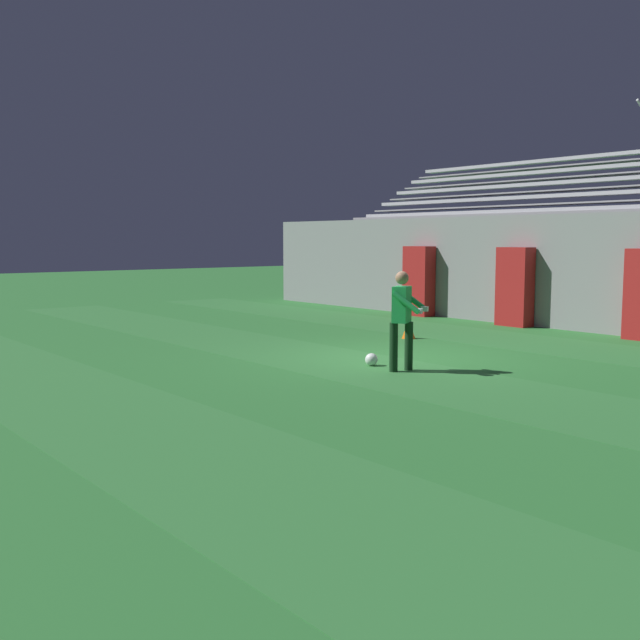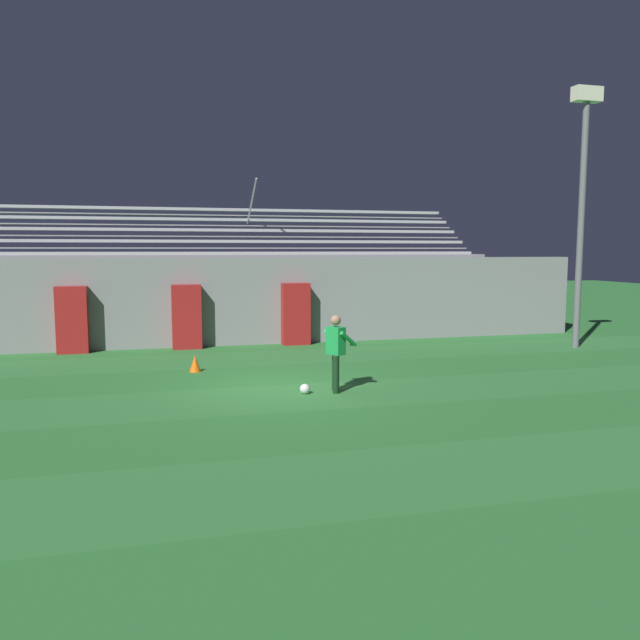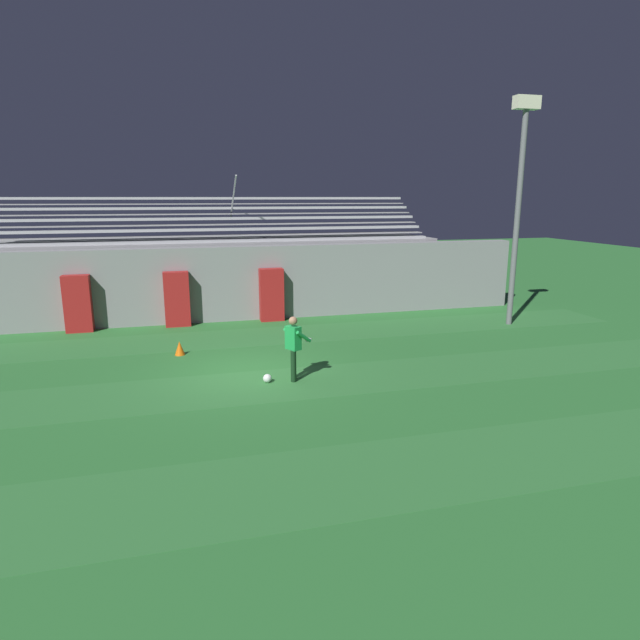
{
  "view_description": "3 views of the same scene",
  "coord_description": "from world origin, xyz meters",
  "px_view_note": "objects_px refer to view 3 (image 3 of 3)",
  "views": [
    {
      "loc": [
        9.86,
        -9.72,
        2.2
      ],
      "look_at": [
        -0.13,
        -1.67,
        0.81
      ],
      "focal_mm": 42.0,
      "sensor_mm": 36.0,
      "label": 1
    },
    {
      "loc": [
        -2.58,
        -13.66,
        3.07
      ],
      "look_at": [
        0.96,
        -0.13,
        1.49
      ],
      "focal_mm": 35.0,
      "sensor_mm": 36.0,
      "label": 2
    },
    {
      "loc": [
        -1.6,
        -13.75,
        4.6
      ],
      "look_at": [
        1.83,
        -0.83,
        1.52
      ],
      "focal_mm": 30.0,
      "sensor_mm": 36.0,
      "label": 3
    }
  ],
  "objects_px": {
    "padding_pillar_gate_left": "(177,299)",
    "floodlight_pole": "(520,184)",
    "soccer_ball": "(267,378)",
    "traffic_cone": "(180,348)",
    "padding_pillar_gate_right": "(272,295)",
    "padding_pillar_far_left": "(78,304)",
    "goalkeeper": "(294,344)"
  },
  "relations": [
    {
      "from": "padding_pillar_gate_left",
      "to": "floodlight_pole",
      "type": "distance_m",
      "value": 12.86
    },
    {
      "from": "soccer_ball",
      "to": "padding_pillar_gate_left",
      "type": "bearing_deg",
      "value": 107.24
    },
    {
      "from": "padding_pillar_gate_left",
      "to": "traffic_cone",
      "type": "distance_m",
      "value": 3.89
    },
    {
      "from": "padding_pillar_gate_right",
      "to": "floodlight_pole",
      "type": "relative_size",
      "value": 0.25
    },
    {
      "from": "padding_pillar_far_left",
      "to": "floodlight_pole",
      "type": "relative_size",
      "value": 0.25
    },
    {
      "from": "traffic_cone",
      "to": "padding_pillar_gate_right",
      "type": "bearing_deg",
      "value": 47.83
    },
    {
      "from": "padding_pillar_far_left",
      "to": "soccer_ball",
      "type": "height_order",
      "value": "padding_pillar_far_left"
    },
    {
      "from": "padding_pillar_gate_left",
      "to": "traffic_cone",
      "type": "height_order",
      "value": "padding_pillar_gate_left"
    },
    {
      "from": "padding_pillar_far_left",
      "to": "padding_pillar_gate_left",
      "type": "bearing_deg",
      "value": 0.0
    },
    {
      "from": "padding_pillar_gate_right",
      "to": "padding_pillar_gate_left",
      "type": "bearing_deg",
      "value": 180.0
    },
    {
      "from": "padding_pillar_gate_left",
      "to": "traffic_cone",
      "type": "bearing_deg",
      "value": -89.79
    },
    {
      "from": "floodlight_pole",
      "to": "soccer_ball",
      "type": "distance_m",
      "value": 11.64
    },
    {
      "from": "padding_pillar_gate_left",
      "to": "soccer_ball",
      "type": "bearing_deg",
      "value": -72.76
    },
    {
      "from": "soccer_ball",
      "to": "goalkeeper",
      "type": "bearing_deg",
      "value": 3.34
    },
    {
      "from": "floodlight_pole",
      "to": "goalkeeper",
      "type": "relative_size",
      "value": 4.76
    },
    {
      "from": "padding_pillar_gate_left",
      "to": "padding_pillar_far_left",
      "type": "bearing_deg",
      "value": 180.0
    },
    {
      "from": "padding_pillar_gate_right",
      "to": "soccer_ball",
      "type": "relative_size",
      "value": 9.06
    },
    {
      "from": "soccer_ball",
      "to": "traffic_cone",
      "type": "bearing_deg",
      "value": 124.53
    },
    {
      "from": "floodlight_pole",
      "to": "padding_pillar_gate_left",
      "type": "bearing_deg",
      "value": 166.55
    },
    {
      "from": "goalkeeper",
      "to": "soccer_ball",
      "type": "distance_m",
      "value": 1.1
    },
    {
      "from": "padding_pillar_gate_left",
      "to": "soccer_ball",
      "type": "distance_m",
      "value": 7.28
    },
    {
      "from": "padding_pillar_far_left",
      "to": "traffic_cone",
      "type": "xyz_separation_m",
      "value": [
        3.34,
        -3.81,
        -0.79
      ]
    },
    {
      "from": "padding_pillar_gate_left",
      "to": "traffic_cone",
      "type": "xyz_separation_m",
      "value": [
        0.01,
        -3.81,
        -0.79
      ]
    },
    {
      "from": "padding_pillar_far_left",
      "to": "floodlight_pole",
      "type": "xyz_separation_m",
      "value": [
        15.2,
        -2.84,
        4.04
      ]
    },
    {
      "from": "padding_pillar_gate_right",
      "to": "traffic_cone",
      "type": "height_order",
      "value": "padding_pillar_gate_right"
    },
    {
      "from": "padding_pillar_gate_left",
      "to": "padding_pillar_far_left",
      "type": "height_order",
      "value": "same"
    },
    {
      "from": "floodlight_pole",
      "to": "soccer_ball",
      "type": "bearing_deg",
      "value": -157.33
    },
    {
      "from": "padding_pillar_far_left",
      "to": "padding_pillar_gate_right",
      "type": "bearing_deg",
      "value": 0.0
    },
    {
      "from": "soccer_ball",
      "to": "traffic_cone",
      "type": "height_order",
      "value": "traffic_cone"
    },
    {
      "from": "padding_pillar_far_left",
      "to": "goalkeeper",
      "type": "height_order",
      "value": "padding_pillar_far_left"
    },
    {
      "from": "padding_pillar_gate_left",
      "to": "soccer_ball",
      "type": "height_order",
      "value": "padding_pillar_gate_left"
    },
    {
      "from": "padding_pillar_gate_left",
      "to": "soccer_ball",
      "type": "relative_size",
      "value": 9.06
    }
  ]
}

